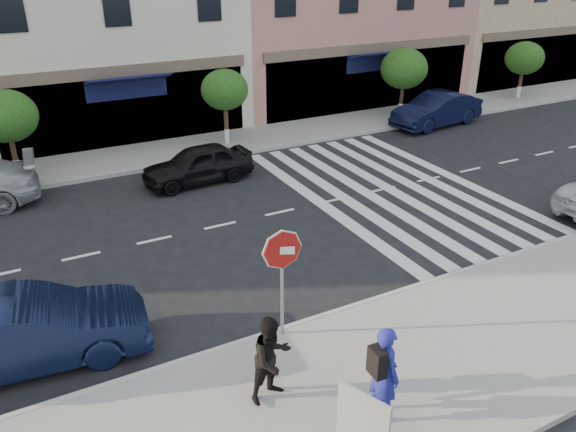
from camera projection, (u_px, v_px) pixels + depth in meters
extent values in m
plane|color=black|center=(281.00, 291.00, 13.58)|extent=(120.00, 120.00, 0.00)
cube|color=gray|center=(372.00, 385.00, 10.55)|extent=(60.00, 4.50, 0.15)
cube|color=gray|center=(155.00, 154.00, 22.32)|extent=(60.00, 3.00, 0.15)
cylinder|color=#473323|center=(14.00, 154.00, 19.69)|extent=(0.18, 0.18, 1.60)
cylinder|color=silver|center=(17.00, 168.00, 19.91)|extent=(0.20, 0.20, 0.60)
ellipsoid|color=#1D3F12|center=(6.00, 116.00, 19.10)|extent=(2.10, 2.10, 1.79)
cylinder|color=#473323|center=(226.00, 123.00, 23.02)|extent=(0.18, 0.18, 1.71)
cylinder|color=silver|center=(227.00, 136.00, 23.26)|extent=(0.20, 0.20, 0.60)
ellipsoid|color=#1D3F12|center=(225.00, 90.00, 22.43)|extent=(1.90, 1.90, 1.62)
cylinder|color=#473323|center=(401.00, 99.00, 26.81)|extent=(0.18, 0.18, 1.65)
cylinder|color=silver|center=(400.00, 110.00, 27.04)|extent=(0.20, 0.20, 0.60)
ellipsoid|color=#1D3F12|center=(404.00, 69.00, 26.19)|extent=(2.20, 2.20, 1.87)
cylinder|color=#473323|center=(520.00, 83.00, 30.19)|extent=(0.18, 0.18, 1.54)
cylinder|color=silver|center=(518.00, 92.00, 30.40)|extent=(0.20, 0.20, 0.60)
ellipsoid|color=#1D3F12|center=(524.00, 58.00, 29.62)|extent=(2.00, 2.00, 1.70)
cylinder|color=gray|center=(282.00, 288.00, 11.37)|extent=(0.09, 0.09, 2.22)
cylinder|color=white|center=(282.00, 250.00, 10.97)|extent=(0.80, 0.37, 0.87)
cylinder|color=#9E1411|center=(282.00, 250.00, 10.96)|extent=(0.75, 0.36, 0.81)
cube|color=white|center=(283.00, 251.00, 10.93)|extent=(0.42, 0.20, 0.16)
imported|color=navy|center=(385.00, 373.00, 9.41)|extent=(0.46, 0.68, 1.81)
imported|color=black|center=(272.00, 359.00, 9.83)|extent=(0.94, 0.80, 1.68)
cube|color=beige|center=(362.00, 429.00, 8.59)|extent=(0.41, 0.86, 1.39)
cube|color=#D88C3F|center=(364.00, 425.00, 8.60)|extent=(0.31, 0.69, 1.07)
imported|color=black|center=(27.00, 331.00, 10.92)|extent=(4.72, 2.11, 1.51)
imported|color=black|center=(198.00, 164.00, 19.62)|extent=(3.97, 1.81, 1.32)
imported|color=black|center=(437.00, 110.00, 25.85)|extent=(4.77, 2.20, 1.52)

